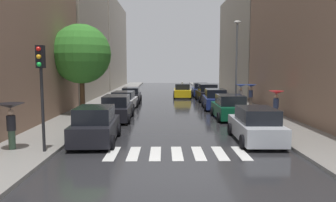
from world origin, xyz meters
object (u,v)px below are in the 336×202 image
object	(u,v)px
taxi_midroad	(182,91)
parked_car_left_nearest	(95,126)
pedestrian_foreground	(276,98)
street_tree_left	(81,54)
parked_car_left_second	(117,109)
parked_car_left_third	(124,101)
pedestrian_far_side	(251,91)
parked_car_left_fourth	(131,95)
pedestrian_near_tree	(11,115)
parked_car_right_fifth	(200,90)
lamp_post_right	(237,58)
parked_car_right_nearest	(256,126)
traffic_light_left_corner	(41,75)
pedestrian_by_kerb	(241,91)
parked_car_right_fourth	(207,93)
parked_car_right_third	(215,100)
parked_car_right_second	(230,108)

from	to	relation	value
taxi_midroad	parked_car_left_nearest	bearing A→B (deg)	168.55
pedestrian_foreground	street_tree_left	size ratio (longest dim) A/B	0.28
parked_car_left_nearest	parked_car_left_second	bearing A→B (deg)	-2.68
parked_car_left_third	pedestrian_far_side	world-z (taller)	pedestrian_far_side
parked_car_left_fourth	pedestrian_foreground	xyz separation A→B (m)	(10.76, -10.94, 0.77)
parked_car_left_second	parked_car_left_third	world-z (taller)	parked_car_left_second
parked_car_left_third	pedestrian_near_tree	bearing A→B (deg)	169.86
parked_car_left_nearest	parked_car_right_fifth	size ratio (longest dim) A/B	0.92
pedestrian_far_side	lamp_post_right	bearing A→B (deg)	30.30
lamp_post_right	parked_car_right_nearest	bearing A→B (deg)	-98.04
parked_car_left_nearest	traffic_light_left_corner	distance (m)	3.66
taxi_midroad	pedestrian_foreground	xyz separation A→B (m)	(5.33, -16.15, 0.73)
taxi_midroad	pedestrian_by_kerb	world-z (taller)	pedestrian_by_kerb
parked_car_left_second	parked_car_left_nearest	bearing A→B (deg)	177.97
parked_car_right_fifth	pedestrian_by_kerb	distance (m)	12.17
taxi_midroad	parked_car_left_fourth	bearing A→B (deg)	136.03
parked_car_left_fourth	parked_car_left_third	bearing A→B (deg)	177.74
taxi_midroad	street_tree_left	bearing A→B (deg)	151.09
parked_car_left_nearest	parked_car_right_nearest	distance (m)	7.67
parked_car_left_second	parked_car_right_fourth	bearing A→B (deg)	-34.51
parked_car_left_fourth	pedestrian_far_side	bearing A→B (deg)	-111.96
parked_car_left_third	traffic_light_left_corner	distance (m)	14.29
parked_car_right_nearest	pedestrian_foreground	xyz separation A→B (m)	(3.06, 5.99, 0.71)
parked_car_left_second	parked_car_right_third	size ratio (longest dim) A/B	1.07
pedestrian_by_kerb	pedestrian_far_side	xyz separation A→B (m)	(1.16, 1.09, -0.03)
parked_car_left_fourth	parked_car_right_nearest	bearing A→B (deg)	-156.82
parked_car_left_second	parked_car_right_fifth	size ratio (longest dim) A/B	1.03
parked_car_left_nearest	pedestrian_near_tree	size ratio (longest dim) A/B	2.15
parked_car_left_nearest	traffic_light_left_corner	xyz separation A→B (m)	(-1.66, -2.13, 2.48)
parked_car_right_fifth	pedestrian_far_side	distance (m)	11.37
traffic_light_left_corner	street_tree_left	bearing A→B (deg)	95.90
parked_car_left_nearest	parked_car_right_third	xyz separation A→B (m)	(7.60, 12.06, -0.01)
parked_car_left_nearest	lamp_post_right	size ratio (longest dim) A/B	0.58
parked_car_left_nearest	pedestrian_near_tree	distance (m)	3.67
parked_car_left_fourth	parked_car_right_fifth	xyz separation A→B (m)	(7.74, 6.77, 0.05)
parked_car_right_third	traffic_light_left_corner	xyz separation A→B (m)	(-9.26, -14.19, 2.49)
pedestrian_foreground	lamp_post_right	world-z (taller)	lamp_post_right
parked_car_left_second	lamp_post_right	distance (m)	11.32
parked_car_right_third	street_tree_left	distance (m)	11.52
pedestrian_far_side	street_tree_left	world-z (taller)	street_tree_left
parked_car_left_third	lamp_post_right	xyz separation A→B (m)	(9.46, 0.10, 3.57)
parked_car_right_fifth	pedestrian_far_side	size ratio (longest dim) A/B	2.42
parked_car_right_second	lamp_post_right	xyz separation A→B (m)	(1.57, 5.12, 3.51)
street_tree_left	traffic_light_left_corner	world-z (taller)	street_tree_left
parked_car_left_fourth	pedestrian_far_side	size ratio (longest dim) A/B	2.40
pedestrian_by_kerb	pedestrian_foreground	bearing A→B (deg)	-52.28
pedestrian_far_side	lamp_post_right	size ratio (longest dim) A/B	0.26
pedestrian_near_tree	street_tree_left	bearing A→B (deg)	108.86
parked_car_left_second	taxi_midroad	size ratio (longest dim) A/B	0.99
parked_car_right_nearest	pedestrian_near_tree	bearing A→B (deg)	100.74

